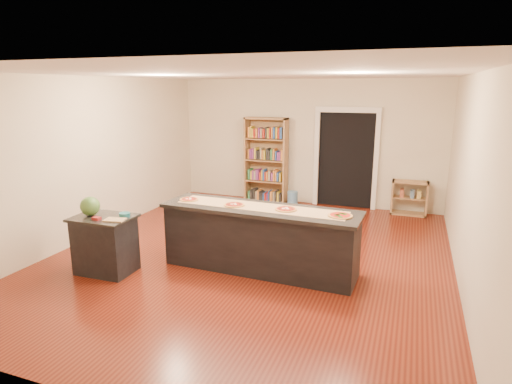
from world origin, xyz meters
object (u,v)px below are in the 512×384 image
(bookshelf, at_px, (266,160))
(kitchen_island, at_px, (260,239))
(low_shelf, at_px, (409,198))
(side_counter, at_px, (105,244))
(waste_bin, at_px, (293,199))
(watermelon, at_px, (90,206))

(bookshelf, bearing_deg, kitchen_island, -72.23)
(bookshelf, bearing_deg, low_shelf, 0.34)
(side_counter, bearing_deg, low_shelf, 47.25)
(bookshelf, distance_m, low_shelf, 3.24)
(bookshelf, distance_m, waste_bin, 1.09)
(kitchen_island, bearing_deg, side_counter, -155.65)
(bookshelf, distance_m, watermelon, 4.70)
(side_counter, bearing_deg, kitchen_island, 21.01)
(watermelon, bearing_deg, kitchen_island, 20.77)
(bookshelf, bearing_deg, watermelon, -103.06)
(bookshelf, xyz_separation_m, waste_bin, (0.71, -0.19, -0.81))
(side_counter, distance_m, low_shelf, 6.11)
(low_shelf, distance_m, waste_bin, 2.49)
(waste_bin, xyz_separation_m, watermelon, (-1.77, -4.39, 0.80))
(kitchen_island, height_order, watermelon, watermelon)
(kitchen_island, distance_m, watermelon, 2.46)
(kitchen_island, distance_m, low_shelf, 4.24)
(kitchen_island, bearing_deg, low_shelf, 63.99)
(low_shelf, bearing_deg, watermelon, -132.68)
(side_counter, height_order, bookshelf, bookshelf)
(bookshelf, relative_size, watermelon, 7.18)
(low_shelf, height_order, waste_bin, low_shelf)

